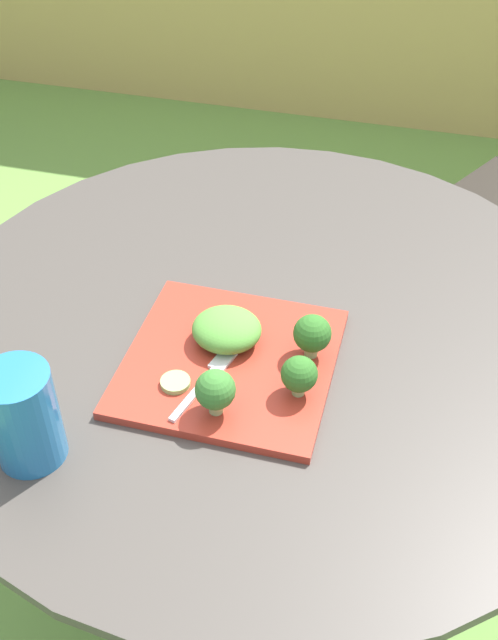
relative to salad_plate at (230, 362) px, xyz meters
The scene contains 10 objects.
ground_plane 0.78m from the salad_plate, 78.04° to the left, with size 12.00×12.00×0.00m, color #669342.
patio_table 0.26m from the salad_plate, 78.04° to the left, with size 1.08×1.08×0.76m.
salad_plate is the anchor object (origin of this frame).
drinking_glass 0.30m from the salad_plate, 132.44° to the right, with size 0.09×0.09×0.14m.
fork 0.05m from the salad_plate, 111.14° to the right, with size 0.05×0.15×0.00m.
lettuce_mound 0.05m from the salad_plate, 112.62° to the left, with size 0.10×0.10×0.05m, color #519338.
broccoli_floret_0 0.12m from the salad_plate, 20.68° to the right, with size 0.05×0.05×0.06m.
broccoli_floret_1 0.13m from the salad_plate, 18.91° to the left, with size 0.05×0.05×0.07m.
broccoli_floret_2 0.11m from the salad_plate, 84.27° to the right, with size 0.05×0.05×0.07m.
cucumber_slice_0 0.09m from the salad_plate, 130.02° to the right, with size 0.04×0.04×0.01m, color #8EB766.
Camera 1 is at (0.21, -0.88, 1.54)m, focal length 42.94 mm.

